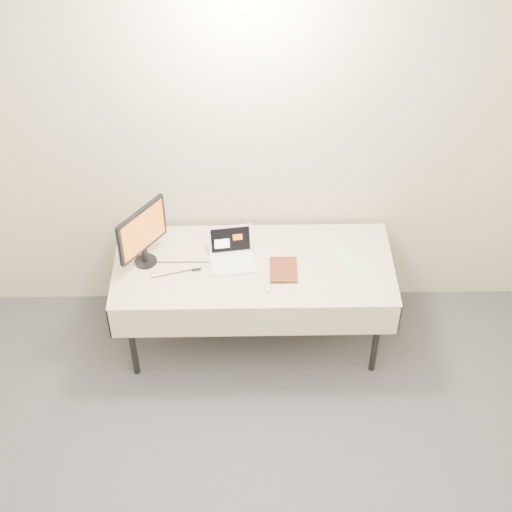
{
  "coord_description": "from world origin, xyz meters",
  "views": [
    {
      "loc": [
        -0.05,
        -1.76,
        4.28
      ],
      "look_at": [
        0.02,
        1.99,
        0.86
      ],
      "focal_mm": 55.0,
      "sensor_mm": 36.0,
      "label": 1
    }
  ],
  "objects_px": {
    "book": "(270,258)",
    "table": "(254,271)",
    "monitor": "(142,233)",
    "laptop": "(232,254)"
  },
  "relations": [
    {
      "from": "laptop",
      "to": "book",
      "type": "bearing_deg",
      "value": -34.08
    },
    {
      "from": "laptop",
      "to": "monitor",
      "type": "height_order",
      "value": "monitor"
    },
    {
      "from": "laptop",
      "to": "monitor",
      "type": "distance_m",
      "value": 0.61
    },
    {
      "from": "book",
      "to": "table",
      "type": "bearing_deg",
      "value": 148.21
    },
    {
      "from": "laptop",
      "to": "table",
      "type": "bearing_deg",
      "value": -28.72
    },
    {
      "from": "laptop",
      "to": "monitor",
      "type": "xyz_separation_m",
      "value": [
        -0.57,
        -0.02,
        0.21
      ]
    },
    {
      "from": "table",
      "to": "monitor",
      "type": "relative_size",
      "value": 4.23
    },
    {
      "from": "monitor",
      "to": "laptop",
      "type": "bearing_deg",
      "value": -51.54
    },
    {
      "from": "monitor",
      "to": "book",
      "type": "bearing_deg",
      "value": -60.72
    },
    {
      "from": "table",
      "to": "monitor",
      "type": "bearing_deg",
      "value": 177.2
    }
  ]
}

